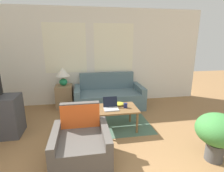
% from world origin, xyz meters
% --- Properties ---
extents(wall_back, '(6.26, 0.06, 2.60)m').
position_xyz_m(wall_back, '(-0.00, 3.89, 1.31)').
color(wall_back, white).
rests_on(wall_back, ground_plane).
extents(rug, '(1.52, 1.94, 0.01)m').
position_xyz_m(rug, '(0.31, 2.78, 0.00)').
color(rug, '#476651').
rests_on(rug, ground_plane).
extents(couch, '(1.79, 0.88, 0.89)m').
position_xyz_m(couch, '(0.36, 3.44, 0.27)').
color(couch, slate).
rests_on(couch, ground_plane).
extents(armchair, '(0.80, 0.80, 0.83)m').
position_xyz_m(armchair, '(-0.38, 1.29, 0.26)').
color(armchair, '#514C47').
rests_on(armchair, ground_plane).
extents(side_table, '(0.43, 0.43, 0.61)m').
position_xyz_m(side_table, '(-0.82, 3.58, 0.30)').
color(side_table, '#937551').
rests_on(side_table, ground_plane).
extents(table_lamp, '(0.35, 0.35, 0.48)m').
position_xyz_m(table_lamp, '(-0.82, 3.58, 0.91)').
color(table_lamp, '#1E8451').
rests_on(table_lamp, side_table).
extents(coffee_table, '(0.85, 0.59, 0.45)m').
position_xyz_m(coffee_table, '(0.31, 2.19, 0.40)').
color(coffee_table, brown).
rests_on(coffee_table, ground_plane).
extents(laptop, '(0.28, 0.26, 0.22)m').
position_xyz_m(laptop, '(0.20, 2.16, 0.50)').
color(laptop, '#B7B7BC').
rests_on(laptop, coffee_table).
extents(cup_navy, '(0.08, 0.08, 0.09)m').
position_xyz_m(cup_navy, '(0.50, 2.17, 0.50)').
color(cup_navy, '#191E4C').
rests_on(cup_navy, coffee_table).
extents(snack_bowl, '(0.21, 0.21, 0.05)m').
position_xyz_m(snack_bowl, '(0.41, 2.33, 0.48)').
color(snack_bowl, gold).
rests_on(snack_bowl, coffee_table).
extents(tv_remote, '(0.11, 0.15, 0.02)m').
position_xyz_m(tv_remote, '(0.15, 2.36, 0.46)').
color(tv_remote, black).
rests_on(tv_remote, coffee_table).
extents(potted_plant, '(0.63, 0.63, 0.74)m').
position_xyz_m(potted_plant, '(1.59, 0.98, 0.48)').
color(potted_plant, '#4C4C4C').
rests_on(potted_plant, ground_plane).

